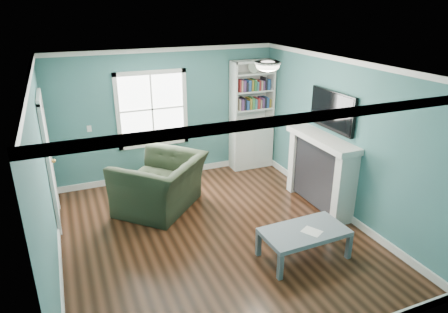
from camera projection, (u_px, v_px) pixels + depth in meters
name	position (u px, v px, depth m)	size (l,w,h in m)	color
floor	(214.00, 235.00, 6.24)	(5.00, 5.00, 0.00)	black
room_walls	(213.00, 139.00, 5.67)	(5.00, 5.00, 5.00)	#3D7B78
trim	(213.00, 161.00, 5.79)	(4.50, 5.00, 2.60)	white
window	(152.00, 109.00, 7.75)	(1.40, 0.06, 1.50)	white
bookshelf	(251.00, 126.00, 8.52)	(0.90, 0.35, 2.31)	silver
fireplace	(320.00, 172.00, 6.93)	(0.44, 1.58, 1.30)	black
tv	(332.00, 111.00, 6.58)	(0.06, 1.10, 0.65)	black
door	(49.00, 161.00, 6.26)	(0.12, 0.98, 2.17)	silver
ceiling_fixture	(268.00, 65.00, 5.73)	(0.38, 0.38, 0.15)	white
light_switch	(89.00, 129.00, 7.41)	(0.08, 0.01, 0.12)	white
recliner	(160.00, 175.00, 6.84)	(1.42, 0.92, 1.24)	black
coffee_table	(304.00, 233.00, 5.58)	(1.21, 0.69, 0.43)	#4E585E
paper_sheet	(312.00, 232.00, 5.52)	(0.20, 0.26, 0.00)	white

